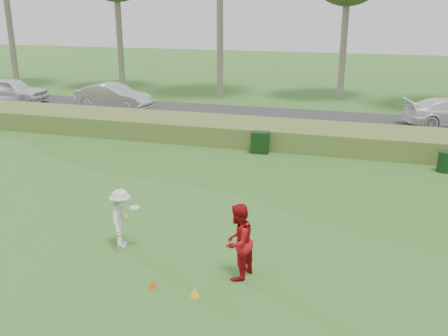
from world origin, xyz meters
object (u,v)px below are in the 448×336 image
(player_white, at_px, (121,218))
(player_red, at_px, (238,242))
(cone_orange, at_px, (153,284))
(utility_cabinet, at_px, (260,142))
(cone_yellow, at_px, (195,292))
(trash_bin, at_px, (445,162))
(car_mid, at_px, (113,97))
(car_left, at_px, (11,90))

(player_white, bearing_deg, player_red, -116.60)
(cone_orange, distance_m, utility_cabinet, 11.22)
(cone_yellow, relative_size, utility_cabinet, 0.25)
(player_red, bearing_deg, trash_bin, 165.10)
(player_white, bearing_deg, utility_cabinet, -24.22)
(car_mid, bearing_deg, cone_yellow, -141.40)
(cone_orange, distance_m, car_left, 25.35)
(cone_yellow, bearing_deg, trash_bin, 60.33)
(player_red, height_order, cone_yellow, player_red)
(cone_yellow, bearing_deg, car_left, 136.76)
(car_left, height_order, car_mid, car_left)
(cone_orange, height_order, car_left, car_left)
(cone_yellow, bearing_deg, cone_orange, 177.81)
(car_mid, bearing_deg, trash_bin, -105.96)
(player_white, relative_size, cone_yellow, 6.79)
(player_red, bearing_deg, car_left, -116.11)
(trash_bin, bearing_deg, cone_yellow, -119.67)
(utility_cabinet, relative_size, car_left, 0.20)
(cone_orange, bearing_deg, utility_cabinet, 90.52)
(utility_cabinet, height_order, car_left, car_left)
(player_red, xyz_separation_m, cone_yellow, (-0.68, -1.05, -0.79))
(cone_yellow, xyz_separation_m, car_mid, (-11.61, 17.71, 0.71))
(player_red, height_order, car_left, player_red)
(player_red, distance_m, cone_yellow, 1.48)
(player_white, distance_m, cone_yellow, 3.21)
(car_left, bearing_deg, cone_yellow, -136.53)
(cone_yellow, distance_m, utility_cabinet, 11.32)
(cone_yellow, relative_size, car_mid, 0.05)
(player_white, height_order, player_red, player_red)
(player_white, distance_m, car_left, 23.02)
(trash_bin, relative_size, car_left, 0.17)
(player_red, distance_m, utility_cabinet, 10.37)
(player_white, bearing_deg, cone_yellow, -138.33)
(trash_bin, bearing_deg, car_left, 164.24)
(player_white, xyz_separation_m, cone_yellow, (2.63, -1.72, -0.67))
(car_left, xyz_separation_m, car_mid, (7.41, -0.17, -0.02))
(cone_orange, bearing_deg, player_red, 30.83)
(car_left, bearing_deg, player_white, -137.91)
(player_red, xyz_separation_m, car_mid, (-12.28, 16.66, -0.08))
(car_left, bearing_deg, cone_orange, -138.04)
(player_white, distance_m, car_mid, 18.34)
(cone_yellow, bearing_deg, player_white, 146.90)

